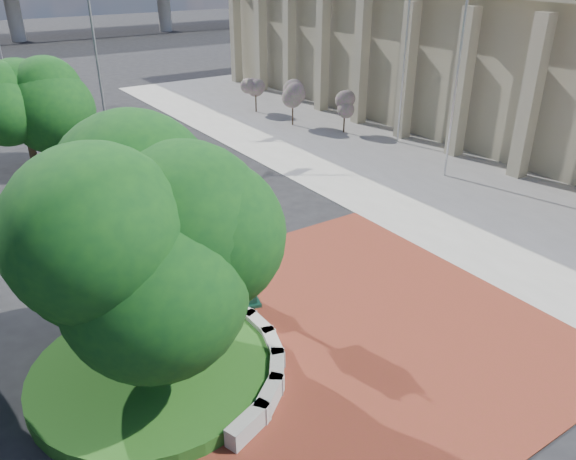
# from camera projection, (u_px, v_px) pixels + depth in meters

# --- Properties ---
(ground) EXTENTS (200.00, 200.00, 0.00)m
(ground) POSITION_uv_depth(u_px,v_px,m) (310.00, 316.00, 16.95)
(ground) COLOR black
(ground) RESTS_ON ground
(plaza) EXTENTS (12.00, 12.00, 0.04)m
(plaza) POSITION_uv_depth(u_px,v_px,m) (330.00, 332.00, 16.19)
(plaza) COLOR maroon
(plaza) RESTS_ON ground
(sidewalk) EXTENTS (20.00, 50.00, 0.04)m
(sidewalk) POSITION_uv_depth(u_px,v_px,m) (432.00, 144.00, 32.43)
(sidewalk) COLOR #9E9B93
(sidewalk) RESTS_ON ground
(planter_wall) EXTENTS (2.96, 6.77, 0.54)m
(planter_wall) POSITION_uv_depth(u_px,v_px,m) (231.00, 339.00, 15.47)
(planter_wall) COLOR #9E9B93
(planter_wall) RESTS_ON ground
(grass_bed) EXTENTS (6.10, 6.10, 0.40)m
(grass_bed) POSITION_uv_depth(u_px,v_px,m) (152.00, 372.00, 14.35)
(grass_bed) COLOR #234C15
(grass_bed) RESTS_ON ground
(civic_building) EXTENTS (17.35, 44.00, 8.60)m
(civic_building) POSITION_uv_depth(u_px,v_px,m) (499.00, 51.00, 35.85)
(civic_building) COLOR tan
(civic_building) RESTS_ON ground
(tree_planter) EXTENTS (5.20, 5.20, 6.33)m
(tree_planter) POSITION_uv_depth(u_px,v_px,m) (136.00, 251.00, 12.80)
(tree_planter) COLOR #38281C
(tree_planter) RESTS_ON ground
(tree_street) EXTENTS (4.40, 4.40, 5.45)m
(tree_street) POSITION_uv_depth(u_px,v_px,m) (23.00, 108.00, 26.92)
(tree_street) COLOR #38281C
(tree_street) RESTS_ON ground
(post_clock) EXTENTS (1.07, 1.07, 4.36)m
(post_clock) POSITION_uv_depth(u_px,v_px,m) (245.00, 236.00, 16.44)
(post_clock) COLOR black
(post_clock) RESTS_ON ground
(parked_car) EXTENTS (2.83, 4.97, 1.59)m
(parked_car) POSITION_uv_depth(u_px,v_px,m) (35.00, 86.00, 43.03)
(parked_car) COLOR #52150B
(parked_car) RESTS_ON ground
(flagpole_a) EXTENTS (1.46, 0.43, 9.55)m
(flagpole_a) POSITION_uv_depth(u_px,v_px,m) (457.00, 75.00, 25.58)
(flagpole_a) COLOR silver
(flagpole_a) RESTS_ON ground
(flagpole_b) EXTENTS (1.48, 0.37, 9.62)m
(flagpole_b) POSITION_uv_depth(u_px,v_px,m) (405.00, 55.00, 30.60)
(flagpole_b) COLOR silver
(flagpole_b) RESTS_ON ground
(street_lamp_near) EXTENTS (1.87, 0.67, 8.48)m
(street_lamp_near) POSITION_uv_depth(u_px,v_px,m) (99.00, 49.00, 32.28)
(street_lamp_near) COLOR slate
(street_lamp_near) RESTS_ON ground
(shrub_near) EXTENTS (1.20, 1.20, 2.20)m
(shrub_near) POSITION_uv_depth(u_px,v_px,m) (345.00, 107.00, 33.81)
(shrub_near) COLOR #38281C
(shrub_near) RESTS_ON ground
(shrub_mid) EXTENTS (1.20, 1.20, 2.20)m
(shrub_mid) POSITION_uv_depth(u_px,v_px,m) (293.00, 101.00, 35.33)
(shrub_mid) COLOR #38281C
(shrub_mid) RESTS_ON ground
(shrub_far) EXTENTS (1.20, 1.20, 2.20)m
(shrub_far) POSITION_uv_depth(u_px,v_px,m) (256.00, 89.00, 38.35)
(shrub_far) COLOR #38281C
(shrub_far) RESTS_ON ground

